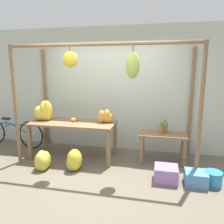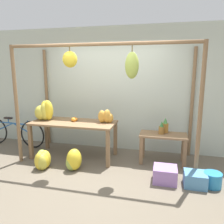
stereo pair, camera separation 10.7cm
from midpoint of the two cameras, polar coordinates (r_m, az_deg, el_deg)
ground_plane at (r=4.05m, az=-3.56°, el=-16.43°), size 20.00×20.00×0.00m
shop_wall_back at (r=5.06m, az=1.29°, el=5.84°), size 8.00×0.08×2.80m
stall_awning at (r=4.10m, az=-1.22°, el=7.81°), size 3.47×1.30×2.32m
display_table_main at (r=4.69m, az=-9.37°, el=-3.77°), size 1.77×0.74×0.78m
display_table_side at (r=4.53m, az=13.83°, el=-7.31°), size 0.92×0.45×0.60m
banana_pile_on_table at (r=4.95m, az=-16.45°, el=0.27°), size 0.47×0.41×0.43m
orange_pile at (r=4.70m, az=-9.18°, el=-1.92°), size 0.13×0.20×0.08m
pineapple_cluster at (r=4.53m, az=14.03°, el=-3.85°), size 0.19×0.24×0.31m
banana_pile_ground_left at (r=4.43m, az=-16.99°, el=-11.95°), size 0.38×0.40×0.35m
banana_pile_ground_right at (r=4.26m, az=-9.27°, el=-12.45°), size 0.36×0.38×0.41m
fruit_crate_white at (r=3.94m, az=14.46°, el=-15.51°), size 0.39×0.35×0.26m
blue_bucket at (r=4.06m, az=25.49°, el=-15.68°), size 0.28×0.28×0.24m
parked_bicycle at (r=5.89m, az=-23.80°, el=-4.75°), size 1.75×0.18×0.71m
papaya_pile at (r=4.49m, az=-0.90°, el=-1.25°), size 0.34×0.22×0.28m
fruit_crate_purple at (r=3.97m, az=21.62°, el=-16.03°), size 0.35×0.32×0.23m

